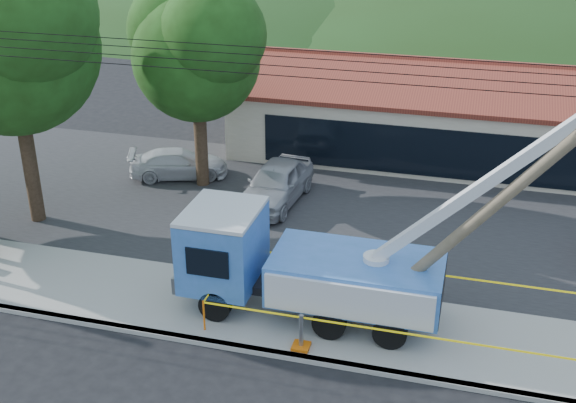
# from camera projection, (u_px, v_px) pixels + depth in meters

# --- Properties ---
(curb) EXTENTS (60.00, 0.25, 0.15)m
(curb) POSITION_uv_depth(u_px,v_px,m) (293.00, 357.00, 20.53)
(curb) COLOR #ABA8A0
(curb) RESTS_ON ground
(sidewalk) EXTENTS (60.00, 4.00, 0.15)m
(sidewalk) POSITION_uv_depth(u_px,v_px,m) (309.00, 320.00, 22.19)
(sidewalk) COLOR #ABA8A0
(sidewalk) RESTS_ON ground
(parking_lot) EXTENTS (60.00, 12.00, 0.10)m
(parking_lot) POSITION_uv_depth(u_px,v_px,m) (356.00, 212.00, 29.21)
(parking_lot) COLOR #28282B
(parking_lot) RESTS_ON ground
(strip_mall) EXTENTS (22.50, 8.53, 4.67)m
(strip_mall) POSITION_uv_depth(u_px,v_px,m) (470.00, 118.00, 34.47)
(strip_mall) COLOR beige
(strip_mall) RESTS_ON ground
(tree_west_near) EXTENTS (7.56, 6.72, 10.80)m
(tree_west_near) POSITION_uv_depth(u_px,v_px,m) (8.00, 30.00, 25.44)
(tree_west_near) COLOR #332316
(tree_west_near) RESTS_ON ground
(tree_lot) EXTENTS (6.30, 5.60, 8.94)m
(tree_lot) POSITION_uv_depth(u_px,v_px,m) (196.00, 45.00, 29.17)
(tree_lot) COLOR #332316
(tree_lot) RESTS_ON ground
(hill_west) EXTENTS (78.40, 56.00, 28.00)m
(hill_west) POSITION_uv_depth(u_px,v_px,m) (284.00, 12.00, 70.47)
(hill_west) COLOR #203A15
(hill_west) RESTS_ON ground
(hill_center) EXTENTS (89.60, 64.00, 32.00)m
(hill_center) POSITION_uv_depth(u_px,v_px,m) (553.00, 25.00, 64.48)
(hill_center) COLOR #203A15
(hill_center) RESTS_ON ground
(utility_truck) EXTENTS (12.61, 4.26, 8.45)m
(utility_truck) POSITION_uv_depth(u_px,v_px,m) (304.00, 263.00, 21.81)
(utility_truck) COLOR black
(utility_truck) RESTS_ON ground
(leaning_pole) EXTENTS (7.03, 1.91, 8.41)m
(leaning_pole) POSITION_uv_depth(u_px,v_px,m) (500.00, 201.00, 19.21)
(leaning_pole) COLOR brown
(leaning_pole) RESTS_ON ground
(caution_tape) EXTENTS (11.14, 3.50, 1.01)m
(caution_tape) POSITION_uv_depth(u_px,v_px,m) (399.00, 305.00, 21.47)
(caution_tape) COLOR orange
(caution_tape) RESTS_ON ground
(car_silver) EXTENTS (2.41, 5.12, 1.69)m
(car_silver) POSITION_uv_depth(u_px,v_px,m) (276.00, 204.00, 30.05)
(car_silver) COLOR #A4A5AB
(car_silver) RESTS_ON ground
(car_white) EXTENTS (4.68, 3.19, 1.26)m
(car_white) POSITION_uv_depth(u_px,v_px,m) (180.00, 178.00, 32.54)
(car_white) COLOR silver
(car_white) RESTS_ON ground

